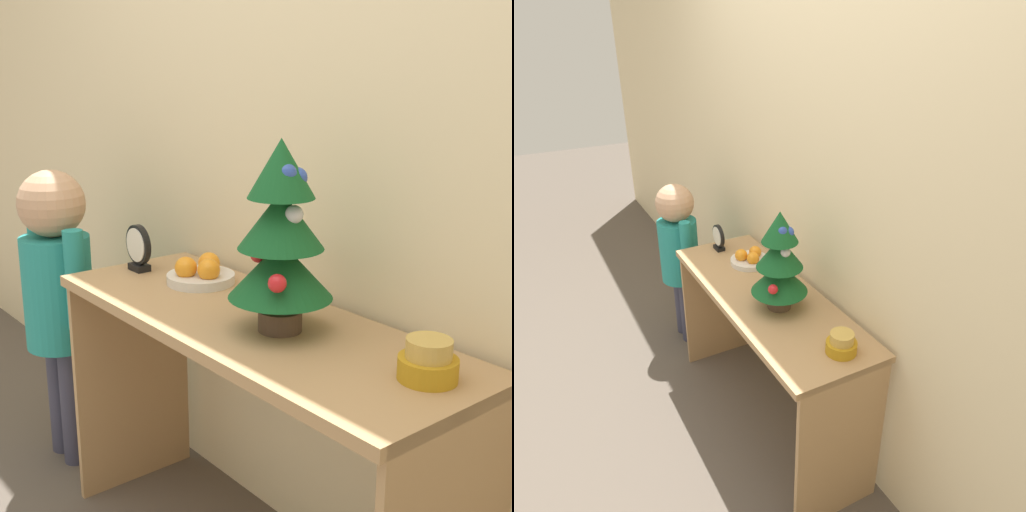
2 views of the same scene
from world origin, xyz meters
TOP-DOWN VIEW (x-y plane):
  - ground_plane at (0.00, 0.00)m, footprint 12.00×12.00m
  - back_wall at (0.00, 0.48)m, footprint 7.00×0.05m
  - console_table at (0.00, 0.22)m, footprint 1.24×0.44m
  - mini_tree at (0.12, 0.22)m, footprint 0.24×0.24m
  - fruit_bowl at (-0.31, 0.28)m, footprint 0.19×0.19m
  - singing_bowl at (0.50, 0.27)m, footprint 0.12×0.12m
  - desk_clock at (-0.53, 0.21)m, footprint 0.12×0.04m
  - child_figure at (-0.88, 0.10)m, footprint 0.36×0.23m

SIDE VIEW (x-z plane):
  - ground_plane at x=0.00m, z-range 0.00..0.00m
  - console_table at x=0.00m, z-range 0.21..0.95m
  - child_figure at x=-0.88m, z-range 0.13..1.15m
  - fruit_bowl at x=-0.31m, z-range 0.73..0.81m
  - singing_bowl at x=0.50m, z-range 0.74..0.82m
  - desk_clock at x=-0.53m, z-range 0.74..0.88m
  - mini_tree at x=0.12m, z-range 0.74..1.19m
  - back_wall at x=0.00m, z-range 0.00..2.50m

